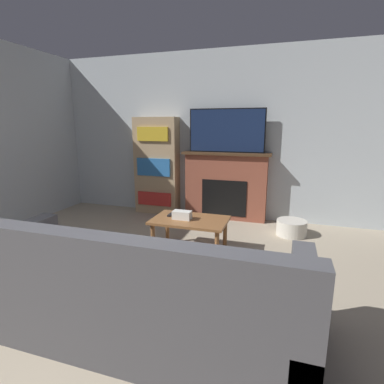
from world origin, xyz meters
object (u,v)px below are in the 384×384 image
bookshelf (157,166)px  storage_basket (291,228)px  coffee_table (190,224)px  couch (132,298)px  fireplace (225,186)px  tv (227,131)px

bookshelf → storage_basket: bookshelf is taller
coffee_table → storage_basket: (1.19, 1.01, -0.26)m
bookshelf → couch: bearing=-69.2°
fireplace → tv: (-0.00, -0.02, 0.89)m
fireplace → bookshelf: 1.25m
coffee_table → bookshelf: size_ratio=0.54×
couch → coffee_table: 1.51m
bookshelf → storage_basket: 2.44m
fireplace → tv: tv is taller
fireplace → storage_basket: (1.07, -0.50, -0.45)m
couch → bookshelf: 3.25m
tv → bookshelf: tv is taller
coffee_table → storage_basket: size_ratio=2.15×
tv → coffee_table: tv is taller
tv → storage_basket: (1.07, -0.48, -1.34)m
fireplace → tv: 0.89m
fireplace → storage_basket: bearing=-25.1°
fireplace → coffee_table: fireplace is taller
fireplace → bookshelf: size_ratio=0.86×
couch → bookshelf: size_ratio=1.51×
tv → couch: (-0.08, -3.00, -1.15)m
couch → fireplace: bearing=88.5°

